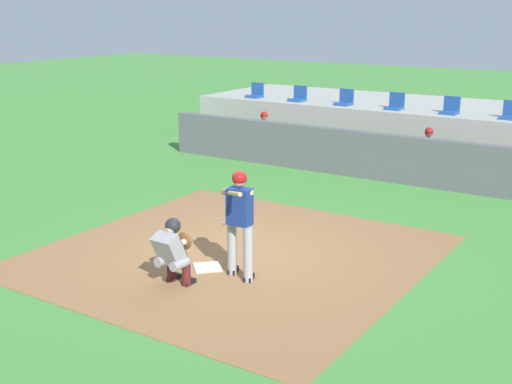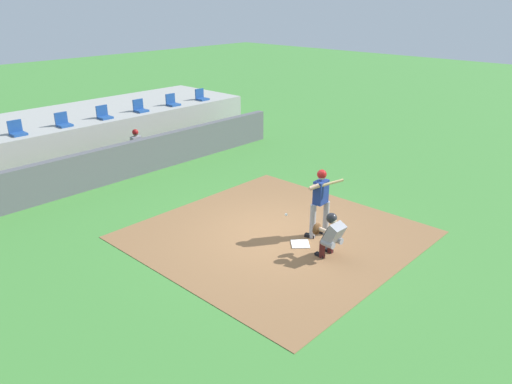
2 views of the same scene
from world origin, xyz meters
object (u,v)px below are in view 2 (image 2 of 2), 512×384
(stadium_seat_6, at_px, (172,102))
(stadium_seat_5, at_px, (140,108))
(batter_at_plate, at_px, (320,199))
(stadium_seat_3, at_px, (63,122))
(stadium_seat_7, at_px, (201,97))
(catcher_crouched, at_px, (330,234))
(stadium_seat_2, at_px, (17,131))
(home_plate, at_px, (300,244))
(stadium_seat_4, at_px, (104,115))
(dugout_player_1, at_px, (139,147))

(stadium_seat_6, bearing_deg, stadium_seat_5, 180.00)
(batter_at_plate, xyz_separation_m, stadium_seat_5, (1.75, 10.23, 0.50))
(stadium_seat_3, bearing_deg, stadium_seat_7, 0.00)
(catcher_crouched, distance_m, stadium_seat_2, 11.34)
(home_plate, distance_m, stadium_seat_3, 10.32)
(batter_at_plate, bearing_deg, stadium_seat_4, 89.32)
(stadium_seat_2, bearing_deg, home_plate, -76.53)
(stadium_seat_4, bearing_deg, batter_at_plate, -90.68)
(stadium_seat_2, xyz_separation_m, stadium_seat_4, (3.25, 0.00, 0.00))
(batter_at_plate, bearing_deg, dugout_player_1, 88.59)
(stadium_seat_6, bearing_deg, stadium_seat_7, 0.00)
(stadium_seat_2, distance_m, stadium_seat_6, 6.50)
(batter_at_plate, bearing_deg, catcher_crouched, -130.31)
(dugout_player_1, distance_m, stadium_seat_5, 2.70)
(dugout_player_1, xyz_separation_m, stadium_seat_6, (3.17, 2.03, 0.86))
(catcher_crouched, relative_size, stadium_seat_4, 3.55)
(stadium_seat_3, bearing_deg, stadium_seat_6, 0.00)
(stadium_seat_4, bearing_deg, stadium_seat_2, 180.00)
(home_plate, distance_m, stadium_seat_2, 10.58)
(catcher_crouched, relative_size, stadium_seat_7, 3.55)
(catcher_crouched, bearing_deg, stadium_seat_7, 62.74)
(batter_at_plate, relative_size, stadium_seat_4, 3.76)
(catcher_crouched, height_order, stadium_seat_7, stadium_seat_7)
(stadium_seat_2, relative_size, stadium_seat_6, 1.00)
(home_plate, xyz_separation_m, stadium_seat_3, (-0.81, 10.18, 1.51))
(stadium_seat_4, relative_size, stadium_seat_7, 1.00)
(batter_at_plate, xyz_separation_m, dugout_player_1, (0.20, 8.19, -0.36))
(batter_at_plate, bearing_deg, home_plate, 176.17)
(home_plate, bearing_deg, stadium_seat_3, 94.56)
(catcher_crouched, distance_m, stadium_seat_5, 11.34)
(home_plate, relative_size, stadium_seat_5, 0.92)
(home_plate, xyz_separation_m, batter_at_plate, (0.69, -0.05, 1.01))
(stadium_seat_3, distance_m, stadium_seat_7, 6.50)
(stadium_seat_2, relative_size, stadium_seat_5, 1.00)
(dugout_player_1, distance_m, stadium_seat_6, 3.86)
(stadium_seat_4, bearing_deg, stadium_seat_6, 0.00)
(home_plate, height_order, stadium_seat_4, stadium_seat_4)
(catcher_crouched, xyz_separation_m, stadium_seat_7, (5.69, 11.04, 0.93))
(catcher_crouched, relative_size, dugout_player_1, 1.31)
(stadium_seat_5, bearing_deg, dugout_player_1, -127.23)
(stadium_seat_3, distance_m, stadium_seat_6, 4.88)
(catcher_crouched, relative_size, stadium_seat_3, 3.55)
(stadium_seat_6, xyz_separation_m, stadium_seat_7, (1.62, 0.00, 0.00))
(catcher_crouched, height_order, stadium_seat_6, stadium_seat_6)
(stadium_seat_7, bearing_deg, stadium_seat_6, 180.00)
(home_plate, xyz_separation_m, stadium_seat_7, (5.69, 10.18, 1.51))
(stadium_seat_3, relative_size, stadium_seat_4, 1.00)
(home_plate, bearing_deg, catcher_crouched, -89.98)
(stadium_seat_2, bearing_deg, catcher_crouched, -77.55)
(stadium_seat_3, relative_size, stadium_seat_5, 1.00)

